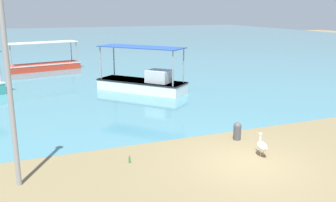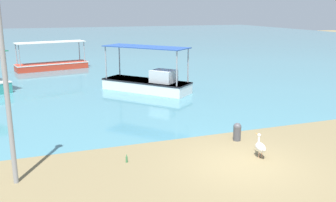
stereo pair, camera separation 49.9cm
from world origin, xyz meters
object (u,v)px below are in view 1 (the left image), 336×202
object	(u,v)px
fishing_boat_far_right	(144,82)
glass_bottle	(130,160)
mooring_bollard	(237,130)
fishing_boat_outer	(44,65)
lamp_post	(7,62)
pelican	(262,146)

from	to	relation	value
fishing_boat_far_right	glass_bottle	world-z (taller)	fishing_boat_far_right
fishing_boat_far_right	mooring_bollard	bearing A→B (deg)	-86.13
fishing_boat_outer	lamp_post	world-z (taller)	lamp_post
lamp_post	mooring_bollard	xyz separation A→B (m)	(7.88, 0.96, -3.20)
lamp_post	glass_bottle	bearing A→B (deg)	5.73
fishing_boat_far_right	lamp_post	world-z (taller)	lamp_post
fishing_boat_far_right	fishing_boat_outer	world-z (taller)	fishing_boat_far_right
pelican	fishing_boat_far_right	bearing A→B (deg)	92.67
fishing_boat_outer	glass_bottle	size ratio (longest dim) A/B	22.00
fishing_boat_outer	lamp_post	xyz separation A→B (m)	(-2.20, -21.26, 3.10)
mooring_bollard	fishing_boat_far_right	bearing A→B (deg)	93.87
lamp_post	mooring_bollard	size ratio (longest dim) A/B	9.16
pelican	glass_bottle	world-z (taller)	pelican
pelican	lamp_post	xyz separation A→B (m)	(-7.76, 0.79, 3.19)
fishing_boat_far_right	glass_bottle	distance (m)	10.84
fishing_boat_far_right	mooring_bollard	distance (m)	9.53
lamp_post	mooring_bollard	world-z (taller)	lamp_post
fishing_boat_outer	fishing_boat_far_right	bearing A→B (deg)	-64.99
fishing_boat_outer	pelican	xyz separation A→B (m)	(5.56, -22.05, -0.09)
fishing_boat_outer	mooring_bollard	distance (m)	21.08
fishing_boat_far_right	glass_bottle	size ratio (longest dim) A/B	19.58
fishing_boat_outer	lamp_post	size ratio (longest dim) A/B	0.93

